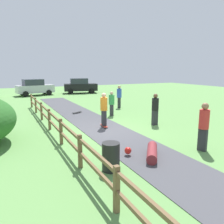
{
  "coord_description": "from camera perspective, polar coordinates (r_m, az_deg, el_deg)",
  "views": [
    {
      "loc": [
        -4.67,
        -10.46,
        3.15
      ],
      "look_at": [
        0.21,
        -0.43,
        1.0
      ],
      "focal_mm": 36.21,
      "sensor_mm": 36.0,
      "label": 1
    }
  ],
  "objects": [
    {
      "name": "ground_plane",
      "position": [
        11.89,
        -1.8,
        -4.47
      ],
      "size": [
        60.0,
        60.0,
        0.0
      ],
      "primitive_type": "plane",
      "color": "#60934C"
    },
    {
      "name": "asphalt_path",
      "position": [
        11.88,
        -1.8,
        -4.42
      ],
      "size": [
        2.4,
        28.0,
        0.02
      ],
      "primitive_type": "cube",
      "color": "#47474C",
      "rests_on": "ground_plane"
    },
    {
      "name": "wooden_fence",
      "position": [
        10.95,
        -14.34,
        -2.54
      ],
      "size": [
        0.12,
        18.12,
        1.1
      ],
      "color": "brown",
      "rests_on": "ground_plane"
    },
    {
      "name": "trash_bin",
      "position": [
        7.17,
        -0.29,
        -11.22
      ],
      "size": [
        0.56,
        0.56,
        0.9
      ],
      "primitive_type": "cylinder",
      "color": "black",
      "rests_on": "ground_plane"
    },
    {
      "name": "skater_riding",
      "position": [
        12.13,
        -2.06,
        0.99
      ],
      "size": [
        0.42,
        0.82,
        1.86
      ],
      "color": "#B23326",
      "rests_on": "asphalt_path"
    },
    {
      "name": "skater_fallen",
      "position": [
        8.35,
        9.58,
        -9.94
      ],
      "size": [
        1.42,
        1.42,
        0.36
      ],
      "color": "maroon",
      "rests_on": "asphalt_path"
    },
    {
      "name": "skateboard_loose",
      "position": [
        16.26,
        -8.83,
        -0.08
      ],
      "size": [
        0.8,
        0.56,
        0.08
      ],
      "color": "black",
      "rests_on": "asphalt_path"
    },
    {
      "name": "bystander_black",
      "position": [
        12.9,
        10.84,
        1.06
      ],
      "size": [
        0.42,
        0.42,
        1.79
      ],
      "color": "#2D2D33",
      "rests_on": "ground_plane"
    },
    {
      "name": "bystander_red",
      "position": [
        9.33,
        22.17,
        -2.9
      ],
      "size": [
        0.49,
        0.49,
        1.89
      ],
      "color": "#2D2D33",
      "rests_on": "ground_plane"
    },
    {
      "name": "bystander_green",
      "position": [
        15.16,
        -0.1,
        2.41
      ],
      "size": [
        0.46,
        0.46,
        1.65
      ],
      "color": "#2D2D33",
      "rests_on": "ground_plane"
    },
    {
      "name": "bystander_blue",
      "position": [
        18.3,
        1.83,
        4.18
      ],
      "size": [
        0.53,
        0.53,
        1.81
      ],
      "color": "#2D2D33",
      "rests_on": "ground_plane"
    },
    {
      "name": "parked_car_black",
      "position": [
        29.74,
        -8.04,
        6.59
      ],
      "size": [
        4.46,
        2.65,
        1.92
      ],
      "color": "black",
      "rests_on": "ground_plane"
    },
    {
      "name": "parked_car_silver",
      "position": [
        28.5,
        -18.94,
        5.92
      ],
      "size": [
        4.41,
        2.48,
        1.92
      ],
      "color": "#B7B7BC",
      "rests_on": "ground_plane"
    }
  ]
}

